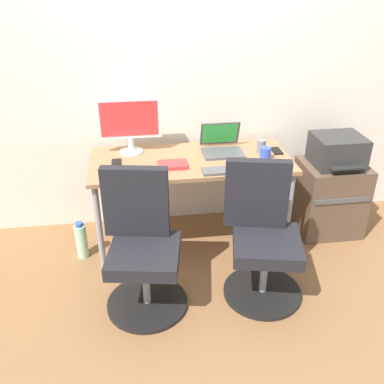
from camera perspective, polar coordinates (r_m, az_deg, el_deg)
ground_plane at (r=3.58m, az=-0.11°, el=-6.38°), size 5.28×5.28×0.00m
back_wall at (r=3.44m, az=-1.13°, el=15.90°), size 4.40×0.04×2.60m
desk at (r=3.25m, az=-0.12°, el=3.31°), size 1.51×0.67×0.73m
office_chair_left at (r=2.77m, az=-6.70°, el=-7.50°), size 0.54×0.54×0.94m
office_chair_right at (r=2.88m, az=9.40°, el=-6.16°), size 0.54×0.54×0.94m
side_cabinet at (r=3.75m, az=17.91°, el=-0.69°), size 0.51×0.45×0.61m
printer at (r=3.57m, az=18.91°, el=5.29°), size 0.38×0.40×0.24m
water_bottle_on_floor at (r=3.42m, az=-14.60°, el=-6.33°), size 0.09×0.09×0.31m
desktop_monitor at (r=3.29m, az=-8.41°, el=9.31°), size 0.48×0.18×0.43m
open_laptop at (r=3.35m, az=4.01°, el=6.31°), size 0.31×0.29×0.22m
keyboard_by_monitor at (r=2.97m, az=-8.21°, el=2.16°), size 0.34×0.12×0.02m
keyboard_by_laptop at (r=3.02m, az=4.58°, el=2.90°), size 0.34×0.12×0.02m
mouse_by_monitor at (r=3.20m, az=12.06°, el=3.92°), size 0.06×0.10×0.03m
mouse_by_laptop at (r=3.07m, az=8.72°, el=3.17°), size 0.06×0.10×0.03m
coffee_mug at (r=3.25m, az=9.82°, el=5.14°), size 0.08×0.08×0.09m
pen_cup at (r=3.36m, az=9.26°, el=6.06°), size 0.07×0.07×0.10m
phone_near_monitor at (r=3.19m, az=-10.11°, el=3.85°), size 0.07×0.14×0.01m
phone_near_laptop at (r=3.42m, az=11.26°, el=5.45°), size 0.07×0.14×0.01m
notebook at (r=3.10m, az=-2.60°, el=3.67°), size 0.21×0.15×0.03m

